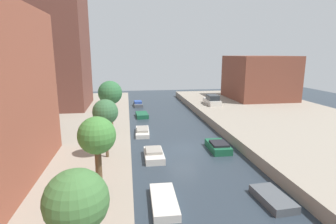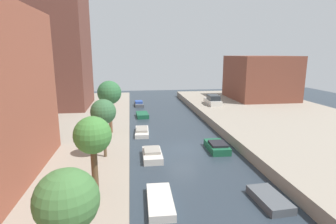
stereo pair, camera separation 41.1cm
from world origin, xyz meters
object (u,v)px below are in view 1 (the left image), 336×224
at_px(moored_boat_left_3, 142,131).
at_px(moored_boat_right_1, 273,199).
at_px(low_block_right, 259,77).
at_px(street_tree_0, 77,203).
at_px(street_tree_3, 110,93).
at_px(street_tree_2, 105,113).
at_px(apartment_tower_far, 48,28).
at_px(moored_boat_left_4, 142,115).
at_px(moored_boat_left_5, 138,104).
at_px(moored_boat_left_1, 164,201).
at_px(moored_boat_right_2, 218,146).
at_px(parked_car, 212,100).
at_px(street_tree_1, 97,137).
at_px(moored_boat_left_2, 154,155).

xyz_separation_m(moored_boat_left_3, moored_boat_right_1, (7.06, -15.58, -0.05)).
bearing_deg(moored_boat_right_1, low_block_right, 65.04).
distance_m(street_tree_0, street_tree_3, 19.02).
bearing_deg(street_tree_2, street_tree_3, 90.00).
xyz_separation_m(apartment_tower_far, moored_boat_left_4, (12.81, -4.40, -12.16)).
height_order(street_tree_2, moored_boat_left_5, street_tree_2).
distance_m(moored_boat_left_1, moored_boat_right_2, 10.66).
bearing_deg(moored_boat_left_1, street_tree_0, -119.48).
relative_size(low_block_right, street_tree_3, 2.03).
height_order(parked_car, moored_boat_left_1, parked_car).
bearing_deg(street_tree_0, moored_boat_right_1, 29.36).
height_order(low_block_right, moored_boat_left_3, low_block_right).
xyz_separation_m(street_tree_1, moored_boat_left_2, (3.80, 7.68, -4.19)).
bearing_deg(street_tree_1, moored_boat_right_2, 41.39).
bearing_deg(moored_boat_right_1, street_tree_3, 127.91).
height_order(parked_car, moored_boat_left_3, parked_car).
bearing_deg(moored_boat_left_5, apartment_tower_far, -162.79).
bearing_deg(apartment_tower_far, street_tree_0, -74.99).
height_order(apartment_tower_far, moored_boat_left_4, apartment_tower_far).
relative_size(street_tree_2, moored_boat_left_4, 1.46).
height_order(street_tree_1, moored_boat_left_5, street_tree_1).
bearing_deg(moored_boat_right_2, moored_boat_left_4, 113.34).
xyz_separation_m(parked_car, moored_boat_left_5, (-11.48, 5.53, -1.28)).
distance_m(moored_boat_left_3, moored_boat_right_2, 9.24).
bearing_deg(moored_boat_left_3, moored_boat_left_1, -88.36).
relative_size(street_tree_1, moored_boat_left_1, 1.22).
bearing_deg(street_tree_1, moored_boat_left_2, 63.67).
bearing_deg(parked_car, moored_boat_right_1, -99.82).
height_order(street_tree_2, moored_boat_left_3, street_tree_2).
relative_size(apartment_tower_far, moored_boat_left_4, 7.31).
xyz_separation_m(moored_boat_left_2, moored_boat_left_5, (-0.36, 24.11, 0.02)).
xyz_separation_m(street_tree_3, moored_boat_left_4, (3.65, 10.74, -4.76)).
bearing_deg(moored_boat_right_2, street_tree_0, -123.55).
bearing_deg(street_tree_2, moored_boat_right_2, 15.20).
bearing_deg(moored_boat_left_3, moored_boat_right_2, -43.02).
bearing_deg(street_tree_1, low_block_right, 51.10).
distance_m(moored_boat_left_3, moored_boat_left_5, 16.69).
height_order(moored_boat_left_3, moored_boat_right_1, moored_boat_left_3).
bearing_deg(moored_boat_left_5, moored_boat_right_2, -74.10).
bearing_deg(moored_boat_left_5, moored_boat_right_1, -78.01).
relative_size(moored_boat_left_1, moored_boat_left_5, 1.23).
bearing_deg(parked_car, apartment_tower_far, 176.14).
relative_size(moored_boat_left_4, moored_boat_right_1, 0.99).
bearing_deg(apartment_tower_far, street_tree_2, -67.21).
relative_size(low_block_right, moored_boat_right_1, 3.40).
height_order(moored_boat_left_1, moored_boat_left_4, moored_boat_left_4).
height_order(apartment_tower_far, moored_boat_left_2, apartment_tower_far).
bearing_deg(moored_boat_left_4, moored_boat_right_1, -74.51).
distance_m(street_tree_1, moored_boat_left_4, 24.14).
bearing_deg(moored_boat_left_2, street_tree_1, -116.33).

